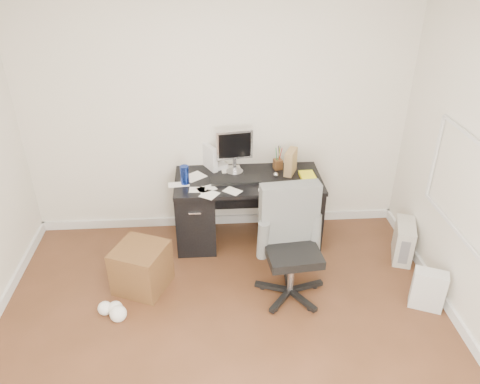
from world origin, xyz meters
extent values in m
plane|color=#492B17|center=(0.00, 0.00, 0.00)|extent=(4.00, 4.00, 0.00)
cube|color=silver|center=(0.00, 2.00, 1.35)|extent=(4.00, 0.02, 2.70)
cube|color=silver|center=(0.00, 1.99, 0.05)|extent=(4.00, 0.03, 0.10)
cube|color=silver|center=(1.99, 0.00, 0.05)|extent=(0.03, 4.00, 0.10)
cube|color=black|center=(0.30, 1.65, 0.73)|extent=(1.50, 0.70, 0.04)
cube|color=black|center=(-0.25, 1.65, 0.35)|extent=(0.40, 0.60, 0.71)
cube|color=black|center=(0.85, 1.65, 0.35)|extent=(0.40, 0.60, 0.71)
cube|color=black|center=(0.30, 1.98, 0.45)|extent=(0.70, 0.03, 0.51)
cube|color=black|center=(0.17, 1.60, 0.76)|extent=(0.51, 0.19, 0.03)
sphere|color=silver|center=(0.58, 1.66, 0.78)|extent=(0.06, 0.06, 0.05)
cylinder|color=navy|center=(-0.34, 1.59, 0.85)|extent=(0.10, 0.10, 0.19)
cube|color=silver|center=(-0.08, 1.91, 0.88)|extent=(0.20, 0.25, 0.26)
cube|color=#987849|center=(0.75, 1.75, 0.88)|extent=(0.19, 0.25, 0.26)
cube|color=#F9F31B|center=(0.91, 1.63, 0.77)|extent=(0.17, 0.21, 0.04)
cube|color=#A6A096|center=(1.86, 1.22, 0.20)|extent=(0.30, 0.44, 0.40)
cube|color=silver|center=(1.81, 0.50, 0.19)|extent=(0.34, 0.30, 0.38)
cube|color=#523718|center=(-0.76, 0.95, 0.22)|extent=(0.58, 0.58, 0.44)
cube|color=slate|center=(0.76, 1.79, 0.11)|extent=(0.48, 0.44, 0.23)
camera|label=1|loc=(-0.07, -2.56, 2.99)|focal=35.00mm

